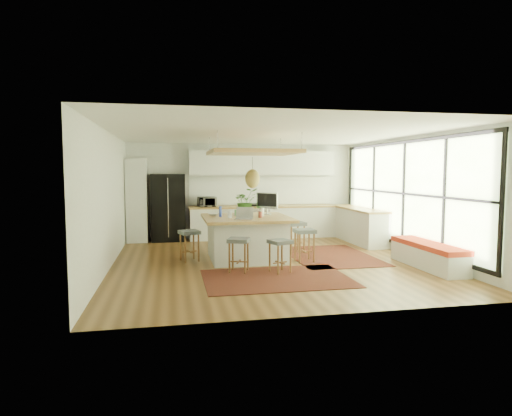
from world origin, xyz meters
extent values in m
plane|color=#4F3216|center=(0.00, 0.00, 0.00)|extent=(7.00, 7.00, 0.00)
plane|color=white|center=(0.00, 0.00, 2.70)|extent=(7.00, 7.00, 0.00)
plane|color=silver|center=(0.00, 3.50, 1.35)|extent=(6.50, 0.00, 6.50)
plane|color=silver|center=(0.00, -3.50, 1.35)|extent=(6.50, 0.00, 6.50)
plane|color=silver|center=(-3.25, 0.00, 1.35)|extent=(0.00, 7.00, 7.00)
plane|color=silver|center=(3.25, 0.00, 1.35)|extent=(0.00, 7.00, 7.00)
cube|color=beige|center=(-2.95, 3.18, 1.12)|extent=(0.55, 0.60, 2.25)
cube|color=beige|center=(0.55, 3.18, 0.44)|extent=(4.20, 0.60, 0.88)
cube|color=olive|center=(0.55, 3.18, 0.90)|extent=(4.24, 0.64, 0.05)
cube|color=white|center=(0.55, 3.48, 1.35)|extent=(4.20, 0.02, 0.80)
cube|color=beige|center=(0.55, 3.32, 2.15)|extent=(4.20, 0.34, 0.70)
cube|color=beige|center=(2.93, 2.00, 0.44)|extent=(0.60, 2.50, 0.88)
cube|color=olive|center=(2.93, 2.00, 0.90)|extent=(0.64, 2.54, 0.05)
cube|color=black|center=(-0.21, -1.48, 0.01)|extent=(2.60, 1.80, 0.01)
cube|color=black|center=(1.47, 0.28, 0.01)|extent=(1.80, 2.60, 0.01)
imported|color=#A5A5AA|center=(-1.07, 3.18, 1.09)|extent=(0.52, 0.34, 0.33)
imported|color=#1E4C19|center=(-0.37, 0.90, 1.16)|extent=(0.65, 0.70, 0.46)
imported|color=white|center=(-1.14, 0.68, 0.96)|extent=(0.26, 0.26, 0.05)
cylinder|color=blue|center=(-1.00, 0.43, 1.03)|extent=(0.07, 0.07, 0.19)
cylinder|color=silver|center=(-0.85, 0.18, 1.03)|extent=(0.07, 0.07, 0.19)
cylinder|color=#973F32|center=(-0.20, 0.03, 1.03)|extent=(0.07, 0.07, 0.19)
cylinder|color=white|center=(-0.10, 0.38, 1.03)|extent=(0.07, 0.07, 0.19)
cylinder|color=#528955|center=(-0.65, 0.58, 1.03)|extent=(0.07, 0.07, 0.19)
camera|label=1|loc=(-2.04, -8.80, 1.92)|focal=30.16mm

